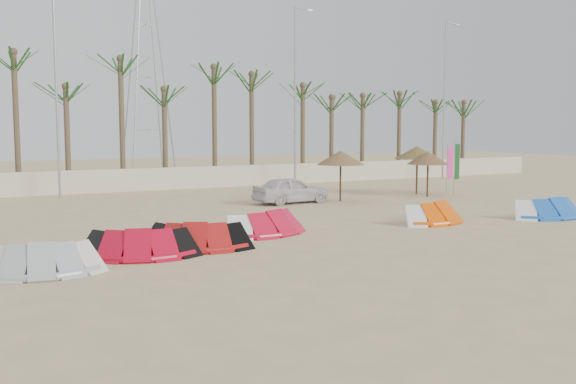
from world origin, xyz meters
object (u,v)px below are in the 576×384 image
kite_red_right (264,221)px  parasol_right (417,152)px  kite_red_mid (193,234)px  kite_blue (544,207)px  kite_red_left (136,241)px  kite_orange (430,211)px  kite_grey (41,257)px  car (291,190)px  parasol_left (341,158)px  parasol_mid (428,158)px

kite_red_right → parasol_right: (13.04, 7.53, 1.89)m
kite_red_mid → kite_blue: (15.18, -0.38, 0.00)m
kite_red_left → kite_orange: (11.93, 1.16, -0.00)m
kite_grey → kite_red_left: size_ratio=0.86×
kite_red_mid → car: bearing=46.9°
kite_red_right → kite_red_mid: bearing=-154.5°
parasol_left → parasol_mid: (5.30, -0.33, -0.11)m
kite_grey → kite_blue: same height
kite_grey → parasol_right: (20.84, 10.52, 1.89)m
kite_grey → parasol_mid: (20.61, 9.35, 1.66)m
kite_red_left → kite_blue: (17.05, 0.02, 0.00)m
kite_grey → kite_orange: size_ratio=0.88×
kite_red_mid → parasol_right: bearing=29.1°
kite_red_mid → parasol_right: (16.23, 9.05, 1.89)m
kite_red_mid → car: 11.95m
kite_grey → parasol_left: (15.31, 9.68, 1.77)m
kite_red_left → parasol_left: size_ratio=1.43×
kite_grey → kite_blue: bearing=3.1°
kite_orange → parasol_mid: bearing=50.2°
kite_red_left → parasol_right: bearing=27.6°
kite_red_left → kite_red_mid: 1.91m
kite_red_right → kite_orange: size_ratio=1.12×
parasol_left → parasol_mid: 5.31m
kite_red_right → kite_blue: bearing=-9.0°
kite_grey → car: size_ratio=0.82×
kite_grey → car: car is taller
kite_grey → kite_blue: (19.79, 1.08, 0.00)m
kite_grey → kite_blue: 19.82m
kite_grey → kite_red_right: 8.35m
kite_red_mid → kite_orange: size_ratio=1.04×
kite_orange → parasol_mid: (5.94, 7.13, 1.66)m
kite_orange → parasol_left: (0.64, 7.47, 1.77)m
kite_red_mid → parasol_left: 13.61m
car → kite_blue: bearing=-146.7°
car → kite_red_right: bearing=141.0°
kite_blue → kite_red_right: bearing=171.0°
parasol_right → kite_red_right: bearing=-150.0°
kite_red_mid → kite_orange: bearing=4.3°
kite_red_mid → kite_red_left: bearing=-167.8°
kite_red_mid → parasol_mid: bearing=26.2°
kite_blue → kite_red_mid: bearing=178.6°
kite_red_left → kite_red_right: 5.42m
kite_red_mid → kite_red_right: size_ratio=0.93×
kite_red_right → kite_orange: same height
kite_orange → parasol_right: 10.51m
parasol_left → kite_orange: bearing=-94.9°
kite_red_right → parasol_mid: (12.81, 6.36, 1.65)m
parasol_left → car: 3.01m
kite_orange → parasol_right: parasol_right is taller
kite_red_left → kite_orange: 11.99m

